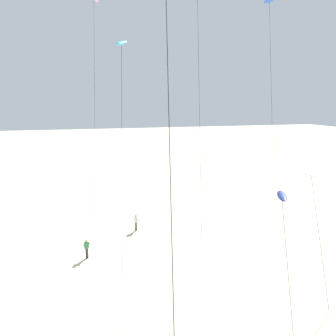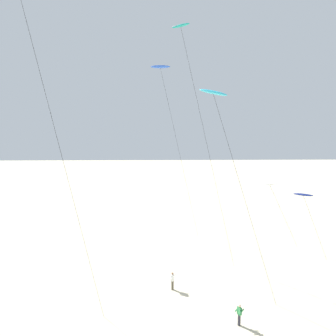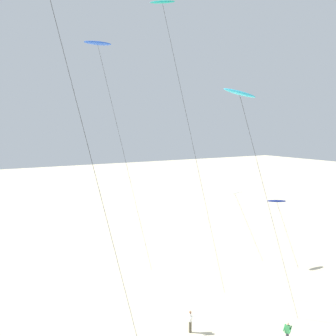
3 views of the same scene
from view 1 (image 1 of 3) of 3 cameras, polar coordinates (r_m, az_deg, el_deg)
ground_plane at (r=33.96m, az=-13.68°, el=-11.33°), size 260.00×260.00×0.00m
kite_cyan at (r=28.59m, az=-8.15°, el=20.50°), size 6.74×2.03×18.16m
kite_pink at (r=44.09m, az=-12.86°, el=26.46°), size 6.85×2.06×25.66m
kite_blue at (r=39.13m, az=17.35°, el=25.88°), size 6.65×1.79×23.55m
kite_navy at (r=20.58m, az=19.34°, el=-4.92°), size 3.94×1.35×7.70m
kite_white at (r=24.57m, az=23.86°, el=-1.43°), size 4.71×1.13×8.21m
kite_flyer_nearest at (r=33.92m, az=-5.64°, el=-9.45°), size 0.63×0.65×1.67m
kite_flyer_middle at (r=29.07m, az=-14.06°, el=-13.47°), size 0.69×0.70×1.67m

